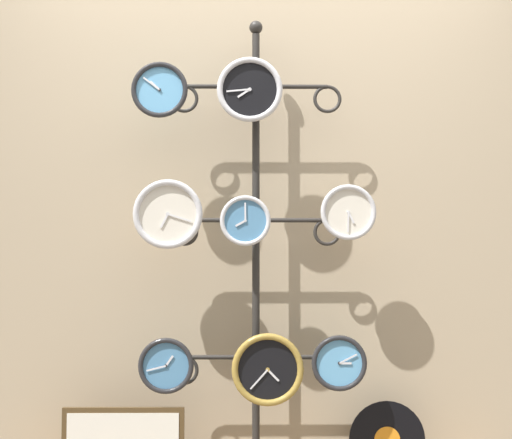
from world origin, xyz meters
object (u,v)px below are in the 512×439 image
clock_top_left (160,90)px  clock_middle_right (348,212)px  clock_bottom_left (166,366)px  display_stand (256,317)px  clock_bottom_right (339,363)px  clock_middle_center (245,221)px  clock_middle_left (168,214)px  clock_bottom_center (268,369)px  clock_top_center (250,90)px

clock_top_left → clock_middle_right: bearing=1.3°
clock_top_left → clock_bottom_left: clock_top_left is taller
clock_top_left → clock_bottom_left: bearing=4.1°
clock_middle_right → display_stand: bearing=168.4°
clock_top_left → clock_bottom_right: size_ratio=1.04×
display_stand → clock_middle_center: display_stand is taller
display_stand → clock_middle_left: (-0.38, -0.09, 0.45)m
clock_top_left → clock_bottom_center: bearing=-1.9°
clock_top_center → clock_middle_center: bearing=-173.0°
clock_bottom_center → clock_middle_center: bearing=175.5°
clock_top_center → clock_bottom_center: 1.21m
clock_middle_right → clock_middle_center: bearing=-176.6°
clock_top_left → clock_middle_center: (0.37, -0.01, -0.57)m
clock_middle_center → clock_middle_right: size_ratio=0.90×
clock_middle_left → clock_bottom_right: size_ratio=1.28×
clock_middle_left → clock_bottom_left: size_ratio=1.28×
clock_middle_right → clock_bottom_left: (-0.79, -0.02, -0.66)m
display_stand → clock_bottom_right: display_stand is taller
clock_bottom_center → clock_bottom_right: 0.31m
clock_bottom_right → clock_bottom_center: bearing=-176.4°
clock_middle_right → clock_bottom_center: bearing=-174.4°
clock_top_center → display_stand: bearing=75.4°
clock_middle_center → clock_bottom_right: bearing=1.7°
display_stand → clock_top_center: size_ratio=7.29×
clock_top_left → clock_middle_left: clock_top_left is taller
clock_middle_center → clock_bottom_right: clock_middle_center is taller
clock_middle_left → display_stand: bearing=12.7°
clock_bottom_center → clock_bottom_right: (0.31, 0.02, 0.02)m
display_stand → clock_top_center: (-0.03, -0.11, 0.99)m
clock_middle_left → clock_bottom_right: (0.74, -0.01, -0.64)m
clock_top_center → clock_bottom_right: 1.24m
clock_middle_center → clock_top_center: bearing=7.0°
clock_bottom_left → clock_bottom_right: bearing=0.0°
clock_top_left → clock_top_center: 0.39m
clock_middle_left → clock_bottom_right: bearing=-0.9°
display_stand → clock_bottom_left: size_ratio=8.85×
display_stand → clock_bottom_center: 0.25m
display_stand → clock_bottom_center: display_stand is taller
display_stand → clock_top_left: (-0.42, -0.10, 0.99)m
clock_bottom_right → clock_middle_right: bearing=18.2°
clock_bottom_right → clock_top_center: bearing=-178.6°
clock_top_center → clock_middle_center: (-0.02, -0.00, -0.57)m
clock_middle_center → clock_bottom_center: size_ratio=0.72×
clock_middle_left → clock_bottom_center: (0.43, -0.03, -0.66)m
display_stand → clock_top_center: bearing=-104.6°
clock_middle_center → clock_middle_right: 0.45m
display_stand → clock_top_left: display_stand is taller
clock_bottom_center → clock_bottom_right: size_ratio=1.29×
clock_bottom_left → clock_middle_left: bearing=83.7°
clock_middle_left → clock_bottom_center: bearing=-4.1°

